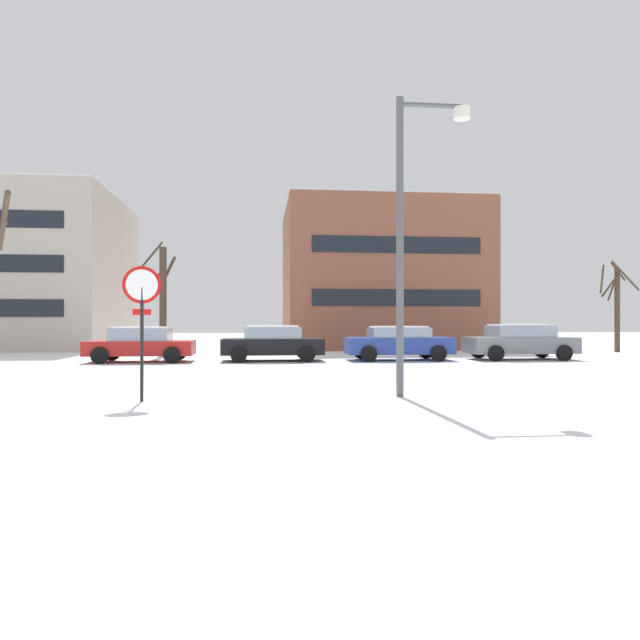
{
  "coord_description": "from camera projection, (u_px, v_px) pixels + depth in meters",
  "views": [
    {
      "loc": [
        1.74,
        -14.06,
        1.64
      ],
      "look_at": [
        3.76,
        5.41,
        1.65
      ],
      "focal_mm": 32.1,
      "sensor_mm": 36.0,
      "label": 1
    }
  ],
  "objects": [
    {
      "name": "ground_plane",
      "position": [
        189.0,
        388.0,
        13.81
      ],
      "size": [
        120.0,
        120.0,
        0.0
      ],
      "primitive_type": "plane",
      "color": "white"
    },
    {
      "name": "road_surface",
      "position": [
        203.0,
        375.0,
        17.22
      ],
      "size": [
        80.0,
        8.86,
        0.0
      ],
      "color": "#B7BCC4",
      "rests_on": "ground"
    },
    {
      "name": "stop_sign",
      "position": [
        142.0,
        306.0,
        11.54
      ],
      "size": [
        0.75,
        0.13,
        2.74
      ],
      "color": "black",
      "rests_on": "ground"
    },
    {
      "name": "street_lamp",
      "position": [
        412.0,
        217.0,
        12.3
      ],
      "size": [
        1.63,
        0.36,
        6.44
      ],
      "color": "#4C4F54",
      "rests_on": "ground"
    },
    {
      "name": "parked_car_red",
      "position": [
        141.0,
        344.0,
        22.44
      ],
      "size": [
        4.09,
        1.98,
        1.38
      ],
      "color": "red",
      "rests_on": "ground"
    },
    {
      "name": "parked_car_black",
      "position": [
        273.0,
        343.0,
        23.09
      ],
      "size": [
        4.06,
        2.16,
        1.42
      ],
      "color": "black",
      "rests_on": "ground"
    },
    {
      "name": "parked_car_blue",
      "position": [
        399.0,
        343.0,
        23.48
      ],
      "size": [
        4.33,
        1.99,
        1.4
      ],
      "color": "#283D93",
      "rests_on": "ground"
    },
    {
      "name": "parked_car_gray",
      "position": [
        520.0,
        341.0,
        23.92
      ],
      "size": [
        4.43,
        2.09,
        1.48
      ],
      "color": "slate",
      "rests_on": "ground"
    },
    {
      "name": "tree_far_left",
      "position": [
        162.0,
        297.0,
        26.05
      ],
      "size": [
        1.71,
        1.38,
        5.37
      ],
      "color": "#423326",
      "rests_on": "ground"
    },
    {
      "name": "tree_far_mid",
      "position": [
        616.0,
        304.0,
        29.38
      ],
      "size": [
        1.76,
        1.84,
        4.65
      ],
      "color": "#423326",
      "rests_on": "ground"
    },
    {
      "name": "building_far_left",
      "position": [
        1.0,
        272.0,
        34.28
      ],
      "size": [
        13.83,
        11.51,
        9.14
      ],
      "color": "#B2A899",
      "rests_on": "ground"
    },
    {
      "name": "building_far_right",
      "position": [
        378.0,
        277.0,
        35.56
      ],
      "size": [
        11.53,
        9.91,
        8.65
      ],
      "color": "brown",
      "rests_on": "ground"
    }
  ]
}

